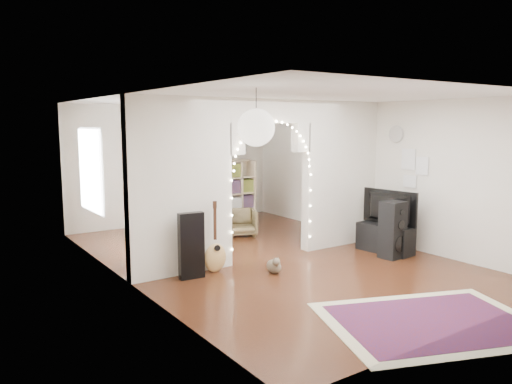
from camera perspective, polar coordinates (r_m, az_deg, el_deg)
floor at (r=8.71m, az=1.46°, el=-7.44°), size 7.50×7.50×0.00m
ceiling at (r=8.41m, az=1.52°, el=10.60°), size 5.00×7.50×0.02m
wall_back at (r=11.69m, az=-9.33°, el=3.11°), size 5.00×0.02×2.70m
wall_front at (r=5.87m, az=23.43°, el=-2.08°), size 5.00×0.02×2.70m
wall_left at (r=7.29m, az=-14.67°, el=0.14°), size 0.02×7.50×2.70m
wall_right at (r=10.11m, az=13.07°, el=2.28°), size 0.02×7.50×2.70m
divider_wall at (r=8.45m, az=1.49°, el=1.93°), size 5.00×0.20×2.70m
fairy_lights at (r=8.33m, az=2.02°, el=2.71°), size 1.64×0.04×1.60m
window at (r=8.99m, az=-18.40°, el=2.37°), size 0.04×1.20×1.40m
wall_clock at (r=9.66m, az=15.75°, el=6.40°), size 0.03×0.31×0.31m
picture_frames at (r=9.44m, az=17.48°, el=2.65°), size 0.02×0.50×0.70m
paper_lantern at (r=5.35m, az=0.02°, el=7.36°), size 0.40×0.40×0.40m
ceiling_fan at (r=10.09m, az=-5.21°, el=8.41°), size 1.10×1.10×0.30m
area_rug at (r=6.32m, az=19.44°, el=-13.84°), size 2.91×2.56×0.02m
guitar_case at (r=7.49m, az=-7.41°, el=-6.10°), size 0.39×0.16×1.00m
acoustic_guitar at (r=7.77m, az=-4.68°, el=-6.19°), size 0.40×0.22×0.95m
tabby_cat at (r=7.77m, az=2.09°, el=-8.43°), size 0.28×0.44×0.29m
floor_speaker at (r=8.86m, az=15.34°, el=-4.20°), size 0.41×0.37×0.98m
media_console at (r=9.26m, az=14.55°, el=-5.16°), size 0.54×1.05×0.50m
tv at (r=9.16m, az=14.67°, el=-1.75°), size 0.29×1.08×0.62m
bookcase at (r=11.06m, az=-3.56°, el=-0.26°), size 1.47×0.89×1.48m
dining_table at (r=11.81m, az=-5.01°, el=-0.04°), size 1.33×1.01×0.76m
flower_vase at (r=11.79m, az=-5.02°, el=0.78°), size 0.21×0.21×0.19m
dining_chair_left at (r=9.25m, az=-7.82°, el=-5.20°), size 0.51×0.53×0.44m
dining_chair_right at (r=10.27m, az=-1.69°, el=-3.51°), size 0.77×0.78×0.55m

